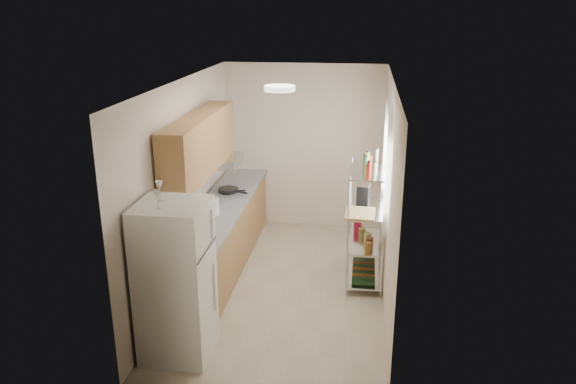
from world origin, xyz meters
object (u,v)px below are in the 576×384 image
(rice_cooker, at_px, (209,207))
(cutting_board, at_px, (360,214))
(refrigerator, at_px, (176,281))
(frying_pan_large, at_px, (228,190))
(espresso_machine, at_px, (363,193))

(rice_cooker, height_order, cutting_board, rice_cooker)
(refrigerator, relative_size, frying_pan_large, 5.69)
(espresso_machine, bearing_deg, rice_cooker, -160.11)
(rice_cooker, bearing_deg, espresso_machine, 12.04)
(frying_pan_large, xyz_separation_m, cutting_board, (1.88, -0.98, 0.10))
(frying_pan_large, height_order, cutting_board, cutting_board)
(cutting_board, height_order, espresso_machine, espresso_machine)
(rice_cooker, relative_size, espresso_machine, 0.99)
(rice_cooker, distance_m, frying_pan_large, 0.93)
(rice_cooker, height_order, espresso_machine, espresso_machine)
(rice_cooker, bearing_deg, cutting_board, -1.59)
(refrigerator, bearing_deg, frying_pan_large, 91.78)
(frying_pan_large, bearing_deg, refrigerator, -68.74)
(refrigerator, distance_m, espresso_machine, 2.77)
(rice_cooker, distance_m, cutting_board, 1.90)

